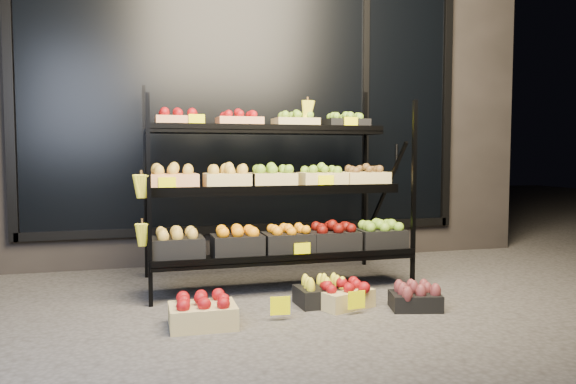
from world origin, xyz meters
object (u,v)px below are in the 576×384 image
object	(u,v)px
floor_crate_midleft	(323,292)
display_rack	(275,189)
floor_crate_left	(203,312)
floor_crate_midright	(343,294)

from	to	relation	value
floor_crate_midleft	display_rack	bearing A→B (deg)	101.63
floor_crate_left	floor_crate_midleft	size ratio (longest dim) A/B	1.07
display_rack	floor_crate_midright	distance (m)	1.10
floor_crate_left	floor_crate_midright	world-z (taller)	floor_crate_left
floor_crate_midleft	floor_crate_midright	bearing A→B (deg)	-41.54
display_rack	floor_crate_left	size ratio (longest dim) A/B	5.24
floor_crate_midleft	floor_crate_midright	xyz separation A→B (m)	(0.11, -0.09, -0.00)
display_rack	floor_crate_left	world-z (taller)	display_rack
display_rack	floor_crate_midright	bearing A→B (deg)	-70.11
floor_crate_left	floor_crate_midright	distance (m)	1.03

